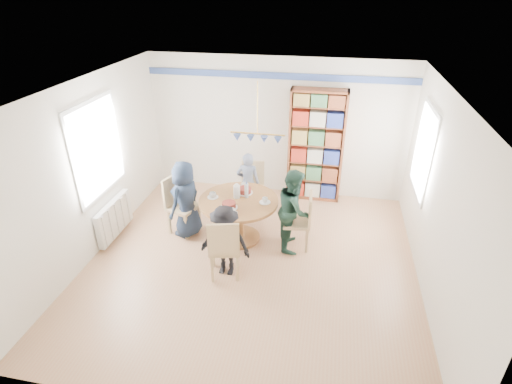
% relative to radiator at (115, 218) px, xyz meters
% --- Properties ---
extents(ground, '(5.00, 5.00, 0.00)m').
position_rel_radiator_xyz_m(ground, '(2.42, -0.30, -0.35)').
color(ground, '#A77F58').
extents(room_shell, '(5.00, 5.00, 5.00)m').
position_rel_radiator_xyz_m(room_shell, '(2.16, 0.57, 1.30)').
color(room_shell, white).
rests_on(room_shell, ground).
extents(radiator, '(0.12, 1.00, 0.60)m').
position_rel_radiator_xyz_m(radiator, '(0.00, 0.00, 0.00)').
color(radiator, silver).
rests_on(radiator, ground).
extents(dining_table, '(1.30, 1.30, 0.75)m').
position_rel_radiator_xyz_m(dining_table, '(2.08, 0.33, 0.21)').
color(dining_table, brown).
rests_on(dining_table, ground).
extents(chair_left, '(0.57, 0.57, 1.02)m').
position_rel_radiator_xyz_m(chair_left, '(1.02, 0.38, 0.21)').
color(chair_left, tan).
rests_on(chair_left, ground).
extents(chair_right, '(0.45, 0.45, 0.96)m').
position_rel_radiator_xyz_m(chair_right, '(3.13, 0.31, 0.18)').
color(chair_right, tan).
rests_on(chair_right, ground).
extents(chair_far, '(0.48, 0.48, 0.95)m').
position_rel_radiator_xyz_m(chair_far, '(2.11, 1.34, 0.17)').
color(chair_far, tan).
rests_on(chair_far, ground).
extents(chair_near, '(0.54, 0.54, 1.00)m').
position_rel_radiator_xyz_m(chair_near, '(2.11, -0.69, 0.20)').
color(chair_near, tan).
rests_on(chair_near, ground).
extents(person_left, '(0.62, 0.76, 1.34)m').
position_rel_radiator_xyz_m(person_left, '(1.18, 0.30, 0.32)').
color(person_left, '#172132').
rests_on(person_left, ground).
extents(person_right, '(0.57, 0.71, 1.37)m').
position_rel_radiator_xyz_m(person_right, '(2.99, 0.30, 0.34)').
color(person_right, '#1B362B').
rests_on(person_right, ground).
extents(person_far, '(0.44, 0.30, 1.18)m').
position_rel_radiator_xyz_m(person_far, '(2.04, 1.26, 0.24)').
color(person_far, gray).
rests_on(person_far, ground).
extents(person_near, '(0.76, 0.46, 1.14)m').
position_rel_radiator_xyz_m(person_near, '(2.10, -0.58, 0.22)').
color(person_near, black).
rests_on(person_near, ground).
extents(bookshelf, '(1.04, 0.31, 2.18)m').
position_rel_radiator_xyz_m(bookshelf, '(3.20, 2.04, 0.72)').
color(bookshelf, brown).
rests_on(bookshelf, ground).
extents(tableware, '(1.05, 1.05, 0.28)m').
position_rel_radiator_xyz_m(tableware, '(2.06, 0.35, 0.46)').
color(tableware, white).
rests_on(tableware, dining_table).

